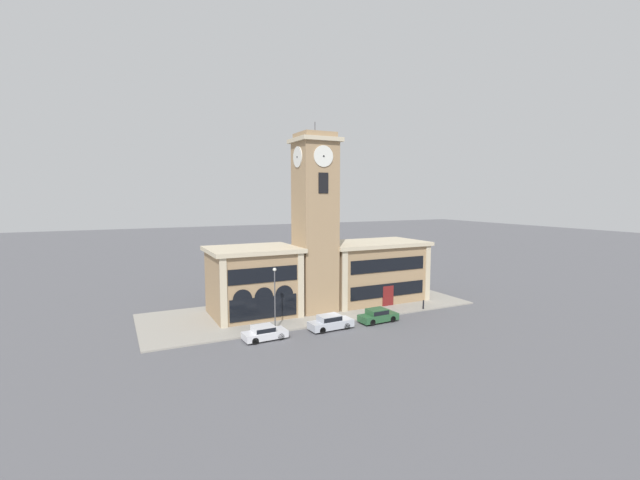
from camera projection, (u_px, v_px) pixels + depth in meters
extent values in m
plane|color=#56565B|center=(338.00, 324.00, 44.32)|extent=(300.00, 300.00, 0.00)
cube|color=gray|center=(312.00, 309.00, 50.03)|extent=(37.94, 12.81, 0.15)
cube|color=#9E7F5B|center=(315.00, 229.00, 48.29)|extent=(4.11, 4.11, 19.11)
cube|color=beige|center=(315.00, 141.00, 47.29)|extent=(4.81, 4.81, 0.45)
cube|color=#9E7F5B|center=(315.00, 136.00, 47.23)|extent=(3.78, 3.78, 0.60)
cylinder|color=#4C4C51|center=(315.00, 127.00, 47.14)|extent=(0.10, 0.10, 1.20)
cylinder|color=silver|center=(323.00, 156.00, 45.60)|extent=(2.28, 0.10, 2.28)
cylinder|color=black|center=(324.00, 156.00, 45.54)|extent=(0.18, 0.04, 0.18)
cylinder|color=silver|center=(298.00, 157.00, 46.55)|extent=(0.10, 2.28, 2.28)
cylinder|color=black|center=(297.00, 157.00, 46.52)|extent=(0.04, 0.18, 0.18)
cube|color=black|center=(323.00, 183.00, 45.90)|extent=(1.15, 0.10, 2.20)
cube|color=#9E7F5B|center=(253.00, 283.00, 47.31)|extent=(9.04, 7.31, 7.16)
cube|color=beige|center=(252.00, 249.00, 46.92)|extent=(9.74, 8.01, 0.45)
cube|color=beige|center=(224.00, 294.00, 42.16)|extent=(0.70, 0.16, 7.16)
cube|color=beige|center=(301.00, 286.00, 45.83)|extent=(0.70, 0.16, 7.16)
cube|color=black|center=(264.00, 275.00, 43.85)|extent=(7.41, 0.10, 1.57)
cube|color=black|center=(264.00, 308.00, 44.21)|extent=(7.23, 0.10, 2.29)
cylinder|color=black|center=(243.00, 299.00, 43.09)|extent=(1.99, 0.06, 1.99)
cylinder|color=black|center=(264.00, 297.00, 44.08)|extent=(1.99, 0.06, 1.99)
cylinder|color=black|center=(284.00, 295.00, 45.07)|extent=(1.99, 0.06, 1.99)
cube|color=#9E7F5B|center=(371.00, 273.00, 54.15)|extent=(12.62, 7.31, 7.06)
cube|color=beige|center=(372.00, 243.00, 53.76)|extent=(13.32, 8.01, 0.45)
cube|color=beige|center=(345.00, 282.00, 48.21)|extent=(0.70, 0.16, 7.06)
cube|color=beige|center=(428.00, 274.00, 53.45)|extent=(0.70, 0.16, 7.06)
cube|color=black|center=(388.00, 265.00, 50.69)|extent=(10.35, 0.10, 1.55)
cube|color=maroon|center=(388.00, 296.00, 51.07)|extent=(1.50, 0.12, 2.54)
cube|color=black|center=(388.00, 290.00, 51.01)|extent=(10.35, 0.10, 1.58)
cube|color=silver|center=(265.00, 334.00, 39.45)|extent=(4.10, 1.97, 0.64)
cube|color=silver|center=(263.00, 329.00, 39.31)|extent=(2.00, 1.70, 0.52)
cube|color=black|center=(263.00, 329.00, 39.31)|extent=(1.93, 1.73, 0.39)
cylinder|color=black|center=(274.00, 332.00, 40.75)|extent=(0.65, 0.25, 0.64)
cylinder|color=black|center=(281.00, 337.00, 39.38)|extent=(0.65, 0.25, 0.64)
cylinder|color=black|center=(249.00, 336.00, 39.55)|extent=(0.65, 0.25, 0.64)
cylinder|color=black|center=(255.00, 341.00, 38.18)|extent=(0.65, 0.25, 0.64)
cube|color=#B2B7C1|center=(331.00, 324.00, 42.47)|extent=(4.56, 1.92, 0.74)
cube|color=#B2B7C1|center=(329.00, 318.00, 42.32)|extent=(2.22, 1.64, 0.57)
cube|color=black|center=(329.00, 318.00, 42.32)|extent=(2.14, 1.67, 0.43)
cylinder|color=black|center=(339.00, 322.00, 43.81)|extent=(0.67, 0.25, 0.66)
cylinder|color=black|center=(347.00, 326.00, 42.51)|extent=(0.67, 0.25, 0.66)
cylinder|color=black|center=(315.00, 326.00, 42.48)|extent=(0.67, 0.25, 0.66)
cylinder|color=black|center=(322.00, 330.00, 41.18)|extent=(0.67, 0.25, 0.66)
cube|color=#285633|center=(378.00, 317.00, 44.95)|extent=(4.29, 1.92, 0.68)
cube|color=#285633|center=(377.00, 312.00, 44.81)|extent=(2.09, 1.65, 0.57)
cube|color=black|center=(377.00, 312.00, 44.81)|extent=(2.01, 1.68, 0.43)
cylinder|color=black|center=(384.00, 315.00, 46.26)|extent=(0.69, 0.25, 0.68)
cylinder|color=black|center=(393.00, 319.00, 44.94)|extent=(0.69, 0.25, 0.68)
cylinder|color=black|center=(364.00, 319.00, 45.00)|extent=(0.69, 0.25, 0.68)
cylinder|color=black|center=(372.00, 323.00, 43.69)|extent=(0.69, 0.25, 0.68)
cylinder|color=#4C4C51|center=(275.00, 301.00, 41.71)|extent=(0.12, 0.12, 5.79)
sphere|color=silver|center=(275.00, 270.00, 41.40)|extent=(0.36, 0.36, 0.36)
cylinder|color=black|center=(423.00, 305.00, 49.62)|extent=(0.18, 0.18, 0.90)
sphere|color=black|center=(423.00, 301.00, 49.57)|extent=(0.16, 0.16, 0.16)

